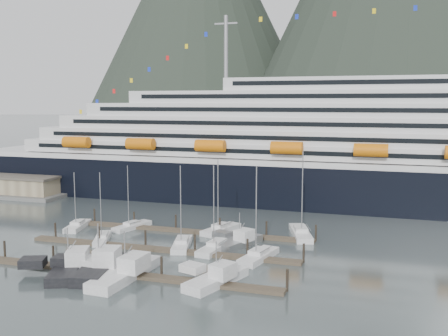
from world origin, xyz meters
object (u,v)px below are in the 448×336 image
at_px(sailboat_c, 182,245).
at_px(trawler_e, 239,241).
at_px(trawler_a, 68,266).
at_px(trawler_d, 215,278).
at_px(sailboat_h, 259,257).
at_px(sailboat_b, 102,239).
at_px(sailboat_g, 301,234).
at_px(trawler_c, 124,272).
at_px(trawler_b, 98,267).
at_px(sailboat_f, 221,230).
at_px(sailboat_d, 217,247).
at_px(sailboat_a, 78,226).
at_px(sailboat_e, 132,226).
at_px(cruise_ship, 387,155).

height_order(sailboat_c, trawler_e, sailboat_c).
distance_m(trawler_a, trawler_d, 22.13).
xyz_separation_m(sailboat_h, trawler_d, (-2.85, -12.57, 0.40)).
distance_m(sailboat_b, sailboat_g, 36.09).
bearing_deg(trawler_d, trawler_c, 115.77).
height_order(sailboat_g, trawler_b, sailboat_g).
distance_m(trawler_a, trawler_b, 4.66).
relative_size(sailboat_f, sailboat_g, 0.90).
relative_size(trawler_b, trawler_d, 1.15).
height_order(sailboat_d, trawler_b, sailboat_d).
bearing_deg(sailboat_b, sailboat_a, 31.49).
bearing_deg(sailboat_g, sailboat_e, 80.03).
relative_size(trawler_a, trawler_e, 1.33).
distance_m(sailboat_c, sailboat_h, 14.45).
height_order(trawler_a, trawler_b, trawler_b).
xyz_separation_m(sailboat_e, trawler_b, (8.33, -25.97, 0.60)).
height_order(sailboat_c, sailboat_f, sailboat_c).
bearing_deg(sailboat_f, trawler_a, 172.45).
height_order(cruise_ship, sailboat_e, cruise_ship).
relative_size(cruise_ship, trawler_c, 14.28).
relative_size(sailboat_c, trawler_d, 1.27).
distance_m(cruise_ship, trawler_e, 51.73).
bearing_deg(trawler_d, trawler_e, 25.08).
xyz_separation_m(sailboat_g, trawler_e, (-8.98, -9.90, 0.39)).
bearing_deg(trawler_b, trawler_c, -106.80).
bearing_deg(trawler_d, sailboat_b, 79.03).
bearing_deg(sailboat_a, sailboat_h, -115.91).
bearing_deg(sailboat_h, sailboat_c, 90.34).
relative_size(sailboat_e, trawler_e, 1.25).
bearing_deg(cruise_ship, sailboat_d, -118.47).
relative_size(sailboat_a, sailboat_e, 0.90).
height_order(sailboat_a, sailboat_g, sailboat_g).
bearing_deg(sailboat_f, sailboat_b, 142.11).
bearing_deg(sailboat_g, sailboat_a, 82.42).
bearing_deg(trawler_d, sailboat_h, 5.38).
bearing_deg(trawler_b, sailboat_f, -29.74).
bearing_deg(sailboat_f, sailboat_e, 116.22).
xyz_separation_m(cruise_ship, sailboat_h, (-18.03, -51.49, -11.59)).
bearing_deg(sailboat_f, sailboat_g, -65.47).
bearing_deg(trawler_e, sailboat_g, -22.24).
bearing_deg(trawler_a, sailboat_d, -65.43).
height_order(sailboat_a, trawler_e, sailboat_a).
bearing_deg(sailboat_f, trawler_e, -126.16).
bearing_deg(trawler_c, cruise_ship, -24.56).
relative_size(sailboat_c, sailboat_e, 1.13).
bearing_deg(trawler_b, sailboat_d, -47.23).
bearing_deg(trawler_e, sailboat_a, 106.33).
bearing_deg(trawler_e, trawler_a, 157.30).
bearing_deg(sailboat_b, trawler_e, -103.12).
xyz_separation_m(sailboat_a, sailboat_d, (30.71, -5.47, 0.02)).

